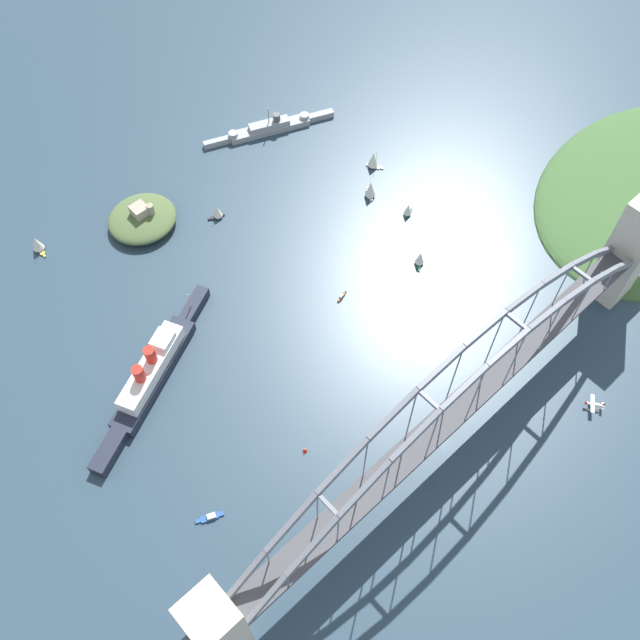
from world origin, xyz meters
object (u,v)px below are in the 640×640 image
(naval_cruiser, at_px, (270,127))
(small_boat_0, at_px, (37,243))
(small_boat_1, at_px, (210,517))
(small_boat_7, at_px, (370,189))
(small_boat_6, at_px, (342,296))
(small_boat_3, at_px, (420,258))
(small_boat_5, at_px, (217,212))
(seaplane_taxiing_near_bridge, at_px, (594,405))
(small_boat_2, at_px, (373,160))
(channel_marker_buoy, at_px, (305,450))
(fort_island_mid_harbor, at_px, (142,218))
(harbor_arch_bridge, at_px, (455,410))
(small_boat_4, at_px, (408,209))
(ocean_liner, at_px, (152,372))

(naval_cruiser, xyz_separation_m, small_boat_0, (-143.64, 14.08, 2.24))
(small_boat_1, relative_size, small_boat_7, 0.94)
(small_boat_1, xyz_separation_m, small_boat_6, (114.65, 42.67, 0.04))
(small_boat_0, bearing_deg, small_boat_3, -45.17)
(naval_cruiser, relative_size, small_boat_5, 8.10)
(small_boat_5, bearing_deg, seaplane_taxiing_near_bridge, -74.79)
(small_boat_5, relative_size, small_boat_7, 0.74)
(naval_cruiser, xyz_separation_m, small_boat_3, (-6.72, -123.65, 1.79))
(small_boat_3, bearing_deg, small_boat_1, -168.81)
(small_boat_2, distance_m, small_boat_6, 90.00)
(small_boat_3, bearing_deg, channel_marker_buoy, -161.88)
(seaplane_taxiing_near_bridge, xyz_separation_m, small_boat_0, (-135.35, 244.86, 2.91))
(small_boat_1, height_order, small_boat_5, small_boat_5)
(channel_marker_buoy, bearing_deg, small_boat_3, 18.12)
(fort_island_mid_harbor, xyz_separation_m, small_boat_2, (117.83, -52.11, 0.94))
(small_boat_2, bearing_deg, small_boat_6, -144.56)
(harbor_arch_bridge, xyz_separation_m, small_boat_4, (82.34, 99.96, -29.44))
(harbor_arch_bridge, relative_size, small_boat_7, 24.50)
(small_boat_3, bearing_deg, small_boat_5, 121.05)
(seaplane_taxiing_near_bridge, bearing_deg, small_boat_0, 118.93)
(harbor_arch_bridge, height_order, naval_cruiser, harbor_arch_bridge)
(small_boat_3, bearing_deg, small_boat_2, 64.59)
(seaplane_taxiing_near_bridge, relative_size, small_boat_1, 0.75)
(ocean_liner, bearing_deg, small_boat_5, 34.75)
(small_boat_2, xyz_separation_m, small_boat_4, (-11.19, -37.17, -1.26))
(harbor_arch_bridge, relative_size, naval_cruiser, 4.07)
(small_boat_1, bearing_deg, harbor_arch_bridge, -24.17)
(small_boat_2, bearing_deg, channel_marker_buoy, -144.61)
(naval_cruiser, bearing_deg, ocean_liner, -148.86)
(fort_island_mid_harbor, xyz_separation_m, seaplane_taxiing_near_bridge, (86.07, -222.82, -2.30))
(small_boat_0, distance_m, channel_marker_buoy, 175.84)
(small_boat_0, bearing_deg, seaplane_taxiing_near_bridge, -61.07)
(seaplane_taxiing_near_bridge, relative_size, small_boat_4, 0.96)
(ocean_liner, xyz_separation_m, small_boat_7, (150.36, 12.12, -0.34))
(small_boat_5, bearing_deg, small_boat_6, -80.96)
(naval_cruiser, relative_size, small_boat_7, 6.02)
(ocean_liner, relative_size, naval_cruiser, 1.27)
(small_boat_0, distance_m, small_boat_3, 194.21)
(small_boat_4, bearing_deg, small_boat_6, -166.45)
(ocean_liner, height_order, small_boat_4, ocean_liner)
(ocean_liner, distance_m, small_boat_4, 156.11)
(harbor_arch_bridge, height_order, small_boat_2, harbor_arch_bridge)
(small_boat_1, bearing_deg, small_boat_6, 20.41)
(naval_cruiser, bearing_deg, small_boat_6, -113.91)
(small_boat_6, xyz_separation_m, small_boat_7, (56.64, 37.64, 4.84))
(naval_cruiser, bearing_deg, small_boat_0, 174.40)
(small_boat_0, bearing_deg, small_boat_7, -30.49)
(small_boat_6, height_order, channel_marker_buoy, channel_marker_buoy)
(ocean_liner, bearing_deg, small_boat_1, -107.07)
(channel_marker_buoy, bearing_deg, fort_island_mid_harbor, 81.63)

